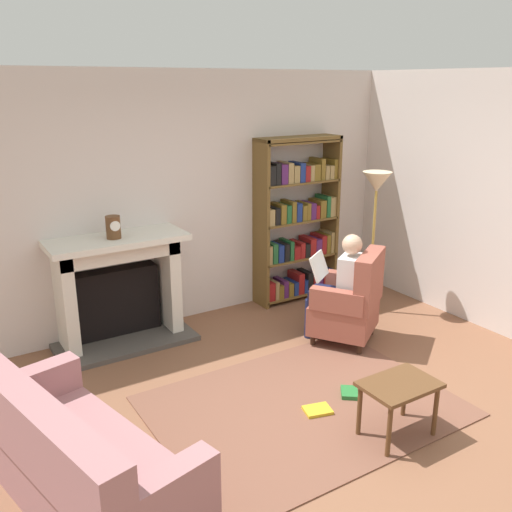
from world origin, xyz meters
name	(u,v)px	position (x,y,z in m)	size (l,w,h in m)	color
ground	(326,425)	(0.00, 0.00, 0.00)	(14.00, 14.00, 0.00)	brown
back_wall	(182,199)	(0.00, 2.55, 1.35)	(5.60, 0.10, 2.70)	beige
side_wall_right	(445,194)	(2.65, 1.25, 1.35)	(0.10, 5.20, 2.70)	beige
area_rug	(303,406)	(0.00, 0.30, 0.01)	(2.40, 1.80, 0.01)	brown
fireplace	(118,286)	(-0.85, 2.30, 0.59)	(1.38, 0.64, 1.13)	#4C4742
mantel_clock	(113,227)	(-0.89, 2.20, 1.24)	(0.14, 0.14, 0.22)	brown
bookshelf	(298,222)	(1.40, 2.33, 0.96)	(1.05, 0.32, 1.97)	brown
armchair_reading	(351,303)	(1.13, 1.04, 0.42)	(0.88, 0.87, 0.97)	#331E14
seated_reader	(340,283)	(1.07, 1.14, 0.62)	(0.55, 0.59, 1.14)	silver
sofa_floral	(79,465)	(-1.85, 0.11, 0.32)	(1.09, 1.82, 0.85)	#A26D70
side_table	(399,391)	(0.36, -0.38, 0.38)	(0.56, 0.39, 0.45)	brown
scattered_books	(335,401)	(0.25, 0.20, 0.03)	(0.63, 0.28, 0.04)	gold
floor_lamp	(376,195)	(1.87, 1.53, 1.38)	(0.32, 0.32, 1.63)	#B7933F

